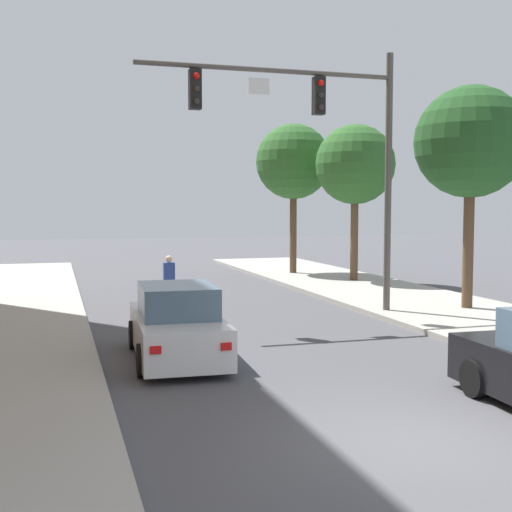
{
  "coord_description": "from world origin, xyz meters",
  "views": [
    {
      "loc": [
        -4.81,
        -7.88,
        3.22
      ],
      "look_at": [
        -0.06,
        7.82,
        2.0
      ],
      "focal_mm": 46.8,
      "sensor_mm": 36.0,
      "label": 1
    }
  ],
  "objects_px": {
    "street_tree_farthest": "(293,162)",
    "street_tree_third": "(355,165)",
    "pedestrian_crossing_road": "(169,278)",
    "street_tree_second": "(471,143)",
    "car_lead_white": "(177,326)",
    "traffic_signal_mast": "(321,130)"
  },
  "relations": [
    {
      "from": "car_lead_white",
      "to": "street_tree_second",
      "type": "height_order",
      "value": "street_tree_second"
    },
    {
      "from": "street_tree_third",
      "to": "traffic_signal_mast",
      "type": "bearing_deg",
      "value": -121.41
    },
    {
      "from": "street_tree_farthest",
      "to": "traffic_signal_mast",
      "type": "bearing_deg",
      "value": -106.34
    },
    {
      "from": "pedestrian_crossing_road",
      "to": "street_tree_second",
      "type": "distance_m",
      "value": 10.25
    },
    {
      "from": "traffic_signal_mast",
      "to": "street_tree_third",
      "type": "distance_m",
      "value": 9.07
    },
    {
      "from": "car_lead_white",
      "to": "street_tree_farthest",
      "type": "bearing_deg",
      "value": 61.96
    },
    {
      "from": "traffic_signal_mast",
      "to": "pedestrian_crossing_road",
      "type": "xyz_separation_m",
      "value": [
        -3.74,
        3.69,
        -4.47
      ]
    },
    {
      "from": "pedestrian_crossing_road",
      "to": "street_tree_farthest",
      "type": "distance_m",
      "value": 11.31
    },
    {
      "from": "traffic_signal_mast",
      "to": "street_tree_third",
      "type": "relative_size",
      "value": 1.16
    },
    {
      "from": "traffic_signal_mast",
      "to": "car_lead_white",
      "type": "height_order",
      "value": "traffic_signal_mast"
    },
    {
      "from": "street_tree_farthest",
      "to": "street_tree_third",
      "type": "bearing_deg",
      "value": -69.18
    },
    {
      "from": "traffic_signal_mast",
      "to": "street_tree_third",
      "type": "xyz_separation_m",
      "value": [
        4.72,
        7.73,
        -0.45
      ]
    },
    {
      "from": "street_tree_third",
      "to": "street_tree_farthest",
      "type": "height_order",
      "value": "street_tree_farthest"
    },
    {
      "from": "car_lead_white",
      "to": "traffic_signal_mast",
      "type": "bearing_deg",
      "value": 39.42
    },
    {
      "from": "traffic_signal_mast",
      "to": "car_lead_white",
      "type": "relative_size",
      "value": 1.74
    },
    {
      "from": "street_tree_second",
      "to": "street_tree_third",
      "type": "relative_size",
      "value": 1.03
    },
    {
      "from": "car_lead_white",
      "to": "street_tree_third",
      "type": "distance_m",
      "value": 15.7
    },
    {
      "from": "car_lead_white",
      "to": "street_tree_second",
      "type": "relative_size",
      "value": 0.65
    },
    {
      "from": "street_tree_second",
      "to": "street_tree_third",
      "type": "xyz_separation_m",
      "value": [
        0.0,
        8.02,
        -0.19
      ]
    },
    {
      "from": "traffic_signal_mast",
      "to": "street_tree_second",
      "type": "xyz_separation_m",
      "value": [
        4.72,
        -0.29,
        -0.26
      ]
    },
    {
      "from": "car_lead_white",
      "to": "street_tree_farthest",
      "type": "distance_m",
      "value": 17.98
    },
    {
      "from": "car_lead_white",
      "to": "pedestrian_crossing_road",
      "type": "xyz_separation_m",
      "value": [
        1.11,
        7.67,
        0.19
      ]
    }
  ]
}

